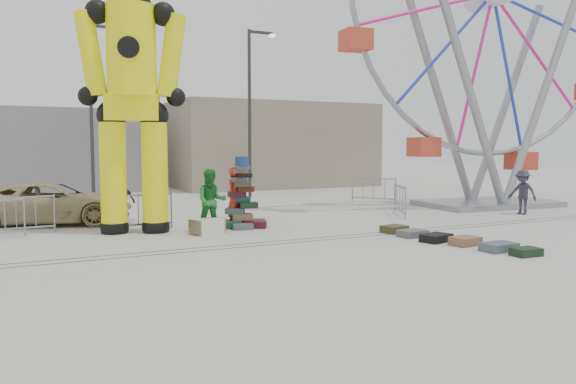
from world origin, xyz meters
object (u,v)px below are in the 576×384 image
lamp_post_left (93,102)px  pedestrian_black (122,201)px  pedestrian_grey (523,192)px  ferris_wheel (492,21)px  barricade_dummy_b (16,215)px  pedestrian_red (235,197)px  parked_suv (53,203)px  barricade_wheel_front (400,200)px  suitcase_tower (242,208)px  lamp_post_right (251,104)px  pedestrian_green (212,201)px  barricade_wheel_back (374,190)px  crash_test_dummy (132,88)px  barricade_dummy_c (138,212)px  steamer_trunk (207,226)px

lamp_post_left → pedestrian_black: lamp_post_left is taller
lamp_post_left → pedestrian_grey: 18.69m
ferris_wheel → barricade_dummy_b: ferris_wheel is taller
barricade_dummy_b → pedestrian_grey: 16.82m
pedestrian_red → parked_suv: (-4.98, 3.17, -0.25)m
barricade_wheel_front → pedestrian_red: size_ratio=1.08×
lamp_post_left → suitcase_tower: lamp_post_left is taller
ferris_wheel → barricade_dummy_b: (-17.53, 0.47, -6.94)m
pedestrian_grey → lamp_post_right: bearing=-165.6°
suitcase_tower → barricade_wheel_front: suitcase_tower is taller
pedestrian_green → barricade_wheel_back: bearing=41.8°
crash_test_dummy → lamp_post_right: bearing=67.6°
barricade_dummy_c → barricade_wheel_back: size_ratio=1.00×
lamp_post_right → barricade_dummy_b: lamp_post_right is taller
pedestrian_red → pedestrian_green: 1.23m
barricade_wheel_back → crash_test_dummy: bearing=-105.3°
parked_suv → barricade_dummy_c: bearing=-125.8°
pedestrian_green → pedestrian_grey: pedestrian_green is taller
lamp_post_left → barricade_dummy_b: 11.04m
pedestrian_red → steamer_trunk: bearing=-173.1°
crash_test_dummy → steamer_trunk: bearing=-15.0°
barricade_dummy_b → barricade_wheel_back: size_ratio=1.00×
steamer_trunk → pedestrian_black: 3.23m
lamp_post_left → crash_test_dummy: 10.88m
steamer_trunk → pedestrian_black: pedestrian_black is taller
barricade_dummy_b → barricade_dummy_c: size_ratio=1.00×
ferris_wheel → parked_suv: bearing=177.2°
barricade_dummy_b → pedestrian_green: pedestrian_green is taller
suitcase_tower → pedestrian_grey: bearing=12.2°
suitcase_tower → ferris_wheel: 13.30m
pedestrian_green → pedestrian_grey: (11.48, -1.02, -0.10)m
pedestrian_black → barricade_dummy_c: bearing=148.5°
lamp_post_right → barricade_wheel_front: lamp_post_right is taller
pedestrian_red → pedestrian_black: size_ratio=1.18×
ferris_wheel → barricade_dummy_b: size_ratio=7.60×
crash_test_dummy → ferris_wheel: ferris_wheel is taller
steamer_trunk → barricade_wheel_front: size_ratio=0.46×
barricade_wheel_front → parked_suv: size_ratio=0.41×
steamer_trunk → pedestrian_green: (0.20, 0.19, 0.70)m
barricade_wheel_front → pedestrian_grey: size_ratio=1.23×
lamp_post_right → crash_test_dummy: lamp_post_right is taller
barricade_dummy_b → pedestrian_green: bearing=-26.1°
barricade_wheel_front → pedestrian_grey: pedestrian_grey is taller
suitcase_tower → pedestrian_grey: size_ratio=1.34×
steamer_trunk → parked_suv: 5.56m
lamp_post_right → ferris_wheel: size_ratio=0.53×
crash_test_dummy → pedestrian_green: size_ratio=4.26×
barricade_wheel_front → barricade_wheel_back: 4.59m
steamer_trunk → barricade_dummy_b: size_ratio=0.46×
pedestrian_black → pedestrian_red: bearing=-164.5°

